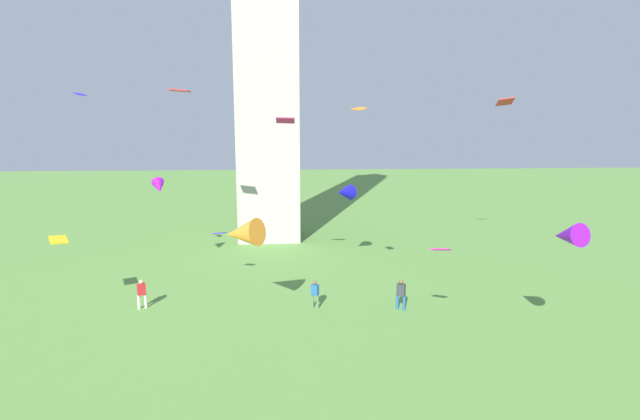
{
  "coord_description": "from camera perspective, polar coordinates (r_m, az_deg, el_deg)",
  "views": [
    {
      "loc": [
        -2.67,
        -7.03,
        10.6
      ],
      "look_at": [
        -0.93,
        17.24,
        6.49
      ],
      "focal_mm": 26.99,
      "sensor_mm": 36.0,
      "label": 1
    }
  ],
  "objects": [
    {
      "name": "person_0",
      "position": [
        29.11,
        -0.6,
        -9.75
      ],
      "size": [
        0.5,
        0.46,
        1.69
      ],
      "rotation": [
        0.0,
        0.0,
        5.66
      ],
      "color": "#51754C",
      "rests_on": "ground_plane"
    },
    {
      "name": "kite_flying_3",
      "position": [
        30.66,
        -4.13,
        10.56
      ],
      "size": [
        1.18,
        0.8,
        0.4
      ],
      "rotation": [
        0.0,
        0.0,
        3.11
      ],
      "color": "#B81D60"
    },
    {
      "name": "kite_flying_11",
      "position": [
        41.93,
        21.11,
        11.89
      ],
      "size": [
        1.38,
        0.82,
        0.71
      ],
      "rotation": [
        0.0,
        0.0,
        0.01
      ],
      "color": "red"
    },
    {
      "name": "kite_flying_8",
      "position": [
        24.48,
        27.27,
        -2.71
      ],
      "size": [
        1.42,
        1.92,
        1.4
      ],
      "rotation": [
        0.0,
        0.0,
        3.35
      ],
      "color": "#7B12D5"
    },
    {
      "name": "kite_flying_9",
      "position": [
        33.4,
        -11.85,
        -2.7
      ],
      "size": [
        0.97,
        0.85,
        0.21
      ],
      "rotation": [
        0.0,
        0.0,
        5.82
      ],
      "color": "#2C09F1"
    },
    {
      "name": "kite_flying_2",
      "position": [
        24.61,
        14.12,
        -4.56
      ],
      "size": [
        1.1,
        1.04,
        0.35
      ],
      "rotation": [
        0.0,
        0.0,
        2.45
      ],
      "color": "#D61AA1"
    },
    {
      "name": "person_1",
      "position": [
        30.88,
        -20.39,
        -9.13
      ],
      "size": [
        0.53,
        0.44,
        1.77
      ],
      "rotation": [
        0.0,
        0.0,
        0.46
      ],
      "color": "silver",
      "rests_on": "ground_plane"
    },
    {
      "name": "kite_flying_7",
      "position": [
        36.46,
        -18.55,
        2.62
      ],
      "size": [
        1.37,
        1.73,
        1.37
      ],
      "rotation": [
        0.0,
        0.0,
        0.37
      ],
      "color": "#9112E0"
    },
    {
      "name": "kite_flying_1",
      "position": [
        35.73,
        2.89,
        2.1
      ],
      "size": [
        1.98,
        2.04,
        1.29
      ],
      "rotation": [
        0.0,
        0.0,
        5.56
      ],
      "color": "#1612EB"
    },
    {
      "name": "person_2",
      "position": [
        29.2,
        9.57,
        -9.65
      ],
      "size": [
        0.55,
        0.48,
        1.84
      ],
      "rotation": [
        0.0,
        0.0,
        2.6
      ],
      "color": "#235693",
      "rests_on": "ground_plane"
    },
    {
      "name": "kite_flying_5",
      "position": [
        26.23,
        -9.25,
        -2.75
      ],
      "size": [
        2.77,
        2.52,
        1.84
      ],
      "rotation": [
        0.0,
        0.0,
        4.15
      ],
      "color": "orange"
    },
    {
      "name": "kite_flying_4",
      "position": [
        26.56,
        4.63,
        11.89
      ],
      "size": [
        0.84,
        0.95,
        0.24
      ],
      "rotation": [
        0.0,
        0.0,
        2.02
      ],
      "color": "orange"
    },
    {
      "name": "kite_flying_10",
      "position": [
        34.17,
        -16.33,
        13.45
      ],
      "size": [
        1.38,
        1.0,
        0.2
      ],
      "rotation": [
        0.0,
        0.0,
        6.21
      ],
      "color": "#B5252B"
    },
    {
      "name": "kite_flying_6",
      "position": [
        33.57,
        -26.62,
        12.18
      ],
      "size": [
        0.93,
        0.98,
        0.25
      ],
      "rotation": [
        0.0,
        0.0,
        2.24
      ],
      "color": "#3016EE"
    },
    {
      "name": "kite_flying_0",
      "position": [
        31.29,
        -28.61,
        -3.11
      ],
      "size": [
        1.44,
        1.6,
        0.31
      ],
      "rotation": [
        0.0,
        0.0,
        2.08
      ],
      "color": "gold"
    }
  ]
}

